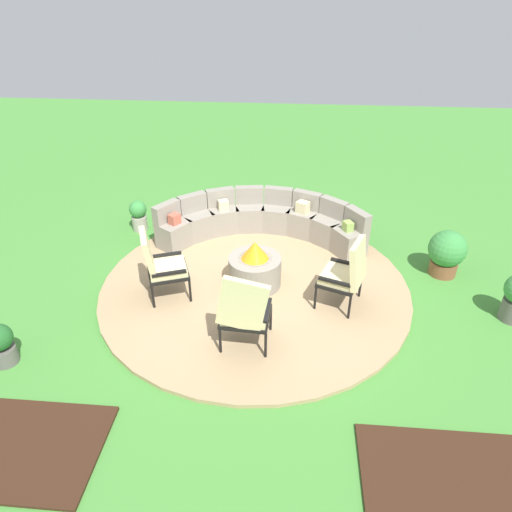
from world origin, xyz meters
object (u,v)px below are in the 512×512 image
object	(u,v)px
lounge_chair_front_right	(245,311)
potted_plant_3	(0,344)
potted_plant_0	(447,252)
potted_plant_1	(139,215)
curved_stone_bench	(262,221)
lounge_chair_back_left	(347,272)
fire_pit	(255,268)
lounge_chair_front_left	(161,264)

from	to	relation	value
lounge_chair_front_right	potted_plant_3	size ratio (longest dim) A/B	2.03
potted_plant_0	potted_plant_3	bearing A→B (deg)	-157.07
potted_plant_1	potted_plant_3	xyz separation A→B (m)	(-0.64, -3.61, -0.02)
curved_stone_bench	potted_plant_3	xyz separation A→B (m)	(-3.00, -3.43, -0.07)
lounge_chair_back_left	lounge_chair_front_right	bearing A→B (deg)	147.81
curved_stone_bench	potted_plant_1	size ratio (longest dim) A/B	6.15
potted_plant_1	lounge_chair_back_left	bearing A→B (deg)	-29.45
curved_stone_bench	lounge_chair_back_left	bearing A→B (deg)	-54.90
fire_pit	curved_stone_bench	size ratio (longest dim) A/B	0.22
lounge_chair_back_left	potted_plant_3	size ratio (longest dim) A/B	1.88
fire_pit	potted_plant_1	size ratio (longest dim) A/B	1.35
lounge_chair_back_left	potted_plant_3	world-z (taller)	lounge_chair_back_left
curved_stone_bench	potted_plant_1	bearing A→B (deg)	175.68
lounge_chair_front_left	potted_plant_0	world-z (taller)	lounge_chair_front_left
lounge_chair_front_left	fire_pit	bearing A→B (deg)	85.94
lounge_chair_front_right	potted_plant_0	world-z (taller)	lounge_chair_front_right
fire_pit	potted_plant_0	xyz separation A→B (m)	(3.04, 0.65, 0.06)
fire_pit	potted_plant_0	size ratio (longest dim) A/B	1.05
curved_stone_bench	lounge_chair_front_left	bearing A→B (deg)	-124.87
lounge_chair_back_left	potted_plant_3	distance (m)	4.62
potted_plant_0	fire_pit	bearing A→B (deg)	-168.00
fire_pit	potted_plant_1	distance (m)	2.91
curved_stone_bench	potted_plant_0	size ratio (longest dim) A/B	4.78
lounge_chair_back_left	potted_plant_0	xyz separation A→B (m)	(1.69, 1.04, -0.20)
lounge_chair_back_left	potted_plant_1	xyz separation A→B (m)	(-3.71, 2.09, -0.30)
lounge_chair_front_right	lounge_chair_front_left	bearing A→B (deg)	146.71
fire_pit	lounge_chair_front_right	xyz separation A→B (m)	(-0.00, -1.41, 0.28)
lounge_chair_front_right	potted_plant_1	xyz separation A→B (m)	(-2.36, 3.10, -0.31)
lounge_chair_front_left	lounge_chair_front_right	size ratio (longest dim) A/B	0.93
fire_pit	lounge_chair_front_left	distance (m)	1.43
lounge_chair_front_left	lounge_chair_back_left	size ratio (longest dim) A/B	1.00
fire_pit	lounge_chair_back_left	bearing A→B (deg)	-16.50
fire_pit	lounge_chair_front_left	size ratio (longest dim) A/B	0.75
potted_plant_3	curved_stone_bench	bearing A→B (deg)	48.78
lounge_chair_front_left	potted_plant_3	world-z (taller)	lounge_chair_front_left
potted_plant_0	potted_plant_3	xyz separation A→B (m)	(-6.04, -2.56, -0.12)
lounge_chair_front_right	fire_pit	bearing A→B (deg)	93.38
curved_stone_bench	lounge_chair_back_left	xyz separation A→B (m)	(1.35, -1.92, 0.24)
fire_pit	potted_plant_1	xyz separation A→B (m)	(-2.37, 1.70, -0.03)
lounge_chair_front_right	lounge_chair_back_left	bearing A→B (deg)	40.39
lounge_chair_front_left	lounge_chair_back_left	xyz separation A→B (m)	(2.69, 0.01, 0.00)
lounge_chair_front_left	lounge_chair_back_left	distance (m)	2.69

